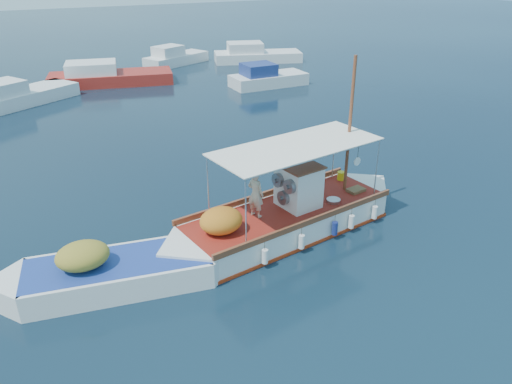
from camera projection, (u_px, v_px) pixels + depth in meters
name	position (u px, v px, depth m)	size (l,w,h in m)	color
ground	(268.00, 227.00, 17.00)	(160.00, 160.00, 0.00)	black
fishing_caique	(285.00, 219.00, 16.50)	(9.22, 3.75, 5.73)	white
dinghy	(117.00, 274.00, 13.92)	(6.90, 2.61, 1.70)	white
bg_boat_nw	(12.00, 98.00, 30.10)	(7.69, 6.09, 1.80)	silver
bg_boat_n	(107.00, 77.00, 35.15)	(8.80, 4.29, 1.80)	#A0231A
bg_boat_ne	(266.00, 79.00, 34.70)	(5.36, 2.37, 1.80)	silver
bg_boat_e	(255.00, 56.00, 42.45)	(7.69, 4.48, 1.80)	silver
bg_boat_far_n	(175.00, 59.00, 41.28)	(5.91, 4.29, 1.80)	silver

